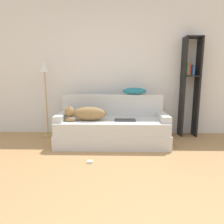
% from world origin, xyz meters
% --- Properties ---
extents(ground_plane, '(20.00, 20.00, 0.00)m').
position_xyz_m(ground_plane, '(0.00, 0.00, 0.00)').
color(ground_plane, tan).
extents(wall_back, '(7.37, 0.06, 2.70)m').
position_xyz_m(wall_back, '(0.00, 2.56, 1.35)').
color(wall_back, silver).
rests_on(wall_back, ground_plane).
extents(couch, '(1.92, 0.82, 0.44)m').
position_xyz_m(couch, '(0.07, 1.83, 0.22)').
color(couch, silver).
rests_on(couch, ground_plane).
extents(couch_backrest, '(1.88, 0.15, 0.41)m').
position_xyz_m(couch_backrest, '(0.07, 2.17, 0.65)').
color(couch_backrest, silver).
rests_on(couch_backrest, couch).
extents(couch_arm_left, '(0.15, 0.63, 0.10)m').
position_xyz_m(couch_arm_left, '(-0.82, 1.83, 0.49)').
color(couch_arm_left, silver).
rests_on(couch_arm_left, couch).
extents(couch_arm_right, '(0.15, 0.63, 0.10)m').
position_xyz_m(couch_arm_right, '(0.95, 1.83, 0.49)').
color(couch_arm_right, silver).
rests_on(couch_arm_right, couch).
extents(dog, '(0.72, 0.25, 0.26)m').
position_xyz_m(dog, '(-0.38, 1.75, 0.56)').
color(dog, olive).
rests_on(dog, couch).
extents(laptop, '(0.36, 0.20, 0.02)m').
position_xyz_m(laptop, '(0.29, 1.75, 0.45)').
color(laptop, '#2D2D30').
rests_on(laptop, couch).
extents(throw_pillow, '(0.44, 0.21, 0.13)m').
position_xyz_m(throw_pillow, '(0.48, 2.16, 0.92)').
color(throw_pillow, teal).
rests_on(throw_pillow, couch_backrest).
extents(bookshelf, '(0.33, 0.26, 1.93)m').
position_xyz_m(bookshelf, '(1.58, 2.38, 1.05)').
color(bookshelf, black).
rests_on(bookshelf, ground_plane).
extents(floor_lamp, '(0.22, 0.22, 1.49)m').
position_xyz_m(floor_lamp, '(-1.23, 2.25, 1.21)').
color(floor_lamp, tan).
rests_on(floor_lamp, ground_plane).
extents(power_adapter, '(0.07, 0.07, 0.03)m').
position_xyz_m(power_adapter, '(-0.22, 1.01, 0.02)').
color(power_adapter, silver).
rests_on(power_adapter, ground_plane).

